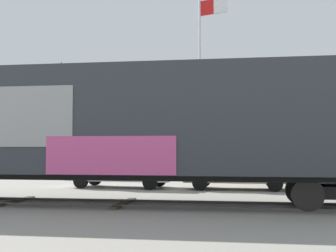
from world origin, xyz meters
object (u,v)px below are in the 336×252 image
flagpole (205,62)px  parked_car_white (120,168)px  parked_car_tan (237,170)px  freight_car (127,124)px

flagpole → parked_car_white: 7.67m
flagpole → parked_car_white: flagpole is taller
parked_car_tan → flagpole: bearing=114.1°
flagpole → parked_car_white: (-3.49, -4.03, -5.52)m
flagpole → parked_car_tan: (1.78, -3.98, -5.58)m
flagpole → parked_car_tan: bearing=-65.9°
freight_car → flagpole: bearing=81.5°
freight_car → parked_car_tan: bearing=61.3°
parked_car_white → flagpole: bearing=49.1°
freight_car → parked_car_white: bearing=108.7°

